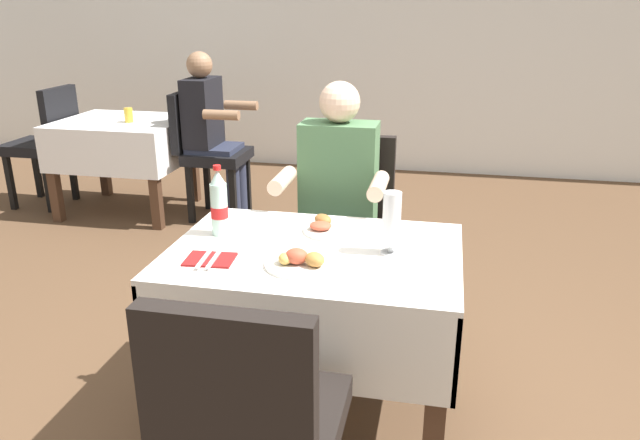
{
  "coord_description": "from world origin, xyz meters",
  "views": [
    {
      "loc": [
        0.37,
        -2.03,
        1.6
      ],
      "look_at": [
        -0.08,
        0.09,
        0.81
      ],
      "focal_mm": 34.02,
      "sensor_mm": 36.0,
      "label": 1
    }
  ],
  "objects_px": {
    "background_dining_table": "(124,143)",
    "background_table_tumbler": "(129,115)",
    "seated_diner_far": "(337,200)",
    "beer_glass_left": "(392,222)",
    "chair_near_camera_side": "(252,424)",
    "napkin_cutlery_set": "(210,259)",
    "background_chair_left": "(46,139)",
    "main_dining_table": "(315,293)",
    "background_chair_right": "(206,147)",
    "background_patron": "(211,127)",
    "plate_near_camera": "(301,261)",
    "chair_far_diner_seat": "(348,224)",
    "plate_far_diner": "(329,227)",
    "cola_bottle_primary": "(219,205)"
  },
  "relations": [
    {
      "from": "plate_near_camera",
      "to": "background_dining_table",
      "type": "distance_m",
      "value": 3.12
    },
    {
      "from": "plate_near_camera",
      "to": "plate_far_diner",
      "type": "relative_size",
      "value": 1.04
    },
    {
      "from": "chair_near_camera_side",
      "to": "cola_bottle_primary",
      "type": "bearing_deg",
      "value": 114.85
    },
    {
      "from": "plate_near_camera",
      "to": "napkin_cutlery_set",
      "type": "relative_size",
      "value": 1.28
    },
    {
      "from": "main_dining_table",
      "to": "background_dining_table",
      "type": "relative_size",
      "value": 1.13
    },
    {
      "from": "seated_diner_far",
      "to": "background_patron",
      "type": "relative_size",
      "value": 1.0
    },
    {
      "from": "background_dining_table",
      "to": "cola_bottle_primary",
      "type": "bearing_deg",
      "value": -52.97
    },
    {
      "from": "main_dining_table",
      "to": "chair_near_camera_side",
      "type": "bearing_deg",
      "value": -90.0
    },
    {
      "from": "background_dining_table",
      "to": "background_table_tumbler",
      "type": "relative_size",
      "value": 8.62
    },
    {
      "from": "beer_glass_left",
      "to": "background_chair_left",
      "type": "distance_m",
      "value": 3.71
    },
    {
      "from": "chair_far_diner_seat",
      "to": "background_dining_table",
      "type": "bearing_deg",
      "value": 144.31
    },
    {
      "from": "napkin_cutlery_set",
      "to": "background_chair_left",
      "type": "relative_size",
      "value": 0.2
    },
    {
      "from": "chair_near_camera_side",
      "to": "background_table_tumbler",
      "type": "xyz_separation_m",
      "value": [
        -1.91,
        2.94,
        0.23
      ]
    },
    {
      "from": "plate_far_diner",
      "to": "napkin_cutlery_set",
      "type": "relative_size",
      "value": 1.24
    },
    {
      "from": "plate_far_diner",
      "to": "chair_near_camera_side",
      "type": "bearing_deg",
      "value": -90.9
    },
    {
      "from": "plate_far_diner",
      "to": "background_dining_table",
      "type": "relative_size",
      "value": 0.25
    },
    {
      "from": "background_chair_left",
      "to": "beer_glass_left",
      "type": "bearing_deg",
      "value": -36.51
    },
    {
      "from": "main_dining_table",
      "to": "napkin_cutlery_set",
      "type": "distance_m",
      "value": 0.43
    },
    {
      "from": "seated_diner_far",
      "to": "beer_glass_left",
      "type": "bearing_deg",
      "value": -63.86
    },
    {
      "from": "background_chair_left",
      "to": "background_chair_right",
      "type": "xyz_separation_m",
      "value": [
        1.36,
        0.0,
        0.0
      ]
    },
    {
      "from": "background_patron",
      "to": "napkin_cutlery_set",
      "type": "bearing_deg",
      "value": -68.53
    },
    {
      "from": "seated_diner_far",
      "to": "background_table_tumbler",
      "type": "xyz_separation_m",
      "value": [
        -1.87,
        1.49,
        0.08
      ]
    },
    {
      "from": "plate_near_camera",
      "to": "background_chair_right",
      "type": "distance_m",
      "value": 2.73
    },
    {
      "from": "cola_bottle_primary",
      "to": "background_table_tumbler",
      "type": "height_order",
      "value": "cola_bottle_primary"
    },
    {
      "from": "background_chair_left",
      "to": "plate_near_camera",
      "type": "bearing_deg",
      "value": -41.62
    },
    {
      "from": "main_dining_table",
      "to": "plate_far_diner",
      "type": "height_order",
      "value": "plate_far_diner"
    },
    {
      "from": "chair_far_diner_seat",
      "to": "cola_bottle_primary",
      "type": "bearing_deg",
      "value": -119.38
    },
    {
      "from": "beer_glass_left",
      "to": "chair_near_camera_side",
      "type": "bearing_deg",
      "value": -109.23
    },
    {
      "from": "background_chair_right",
      "to": "main_dining_table",
      "type": "bearing_deg",
      "value": -59.06
    },
    {
      "from": "napkin_cutlery_set",
      "to": "background_chair_left",
      "type": "height_order",
      "value": "background_chair_left"
    },
    {
      "from": "seated_diner_far",
      "to": "background_dining_table",
      "type": "distance_m",
      "value": 2.52
    },
    {
      "from": "chair_far_diner_seat",
      "to": "background_chair_right",
      "type": "bearing_deg",
      "value": 132.64
    },
    {
      "from": "background_dining_table",
      "to": "background_patron",
      "type": "height_order",
      "value": "background_patron"
    },
    {
      "from": "background_patron",
      "to": "cola_bottle_primary",
      "type": "bearing_deg",
      "value": -67.5
    },
    {
      "from": "beer_glass_left",
      "to": "background_chair_right",
      "type": "xyz_separation_m",
      "value": [
        -1.61,
        2.2,
        -0.3
      ]
    },
    {
      "from": "seated_diner_far",
      "to": "background_dining_table",
      "type": "xyz_separation_m",
      "value": [
        -1.98,
        1.56,
        -0.16
      ]
    },
    {
      "from": "background_dining_table",
      "to": "background_chair_left",
      "type": "bearing_deg",
      "value": 180.0
    },
    {
      "from": "plate_near_camera",
      "to": "background_dining_table",
      "type": "relative_size",
      "value": 0.26
    },
    {
      "from": "napkin_cutlery_set",
      "to": "background_patron",
      "type": "height_order",
      "value": "background_patron"
    },
    {
      "from": "main_dining_table",
      "to": "background_table_tumbler",
      "type": "distance_m",
      "value": 2.89
    },
    {
      "from": "chair_far_diner_seat",
      "to": "seated_diner_far",
      "type": "bearing_deg",
      "value": -109.63
    },
    {
      "from": "main_dining_table",
      "to": "plate_near_camera",
      "type": "bearing_deg",
      "value": -95.02
    },
    {
      "from": "beer_glass_left",
      "to": "cola_bottle_primary",
      "type": "relative_size",
      "value": 0.83
    },
    {
      "from": "beer_glass_left",
      "to": "plate_far_diner",
      "type": "bearing_deg",
      "value": 145.92
    },
    {
      "from": "main_dining_table",
      "to": "background_chair_right",
      "type": "relative_size",
      "value": 1.1
    },
    {
      "from": "chair_near_camera_side",
      "to": "background_chair_left",
      "type": "xyz_separation_m",
      "value": [
        -2.7,
        3.0,
        0.0
      ]
    },
    {
      "from": "background_patron",
      "to": "beer_glass_left",
      "type": "bearing_deg",
      "value": -54.65
    },
    {
      "from": "seated_diner_far",
      "to": "plate_near_camera",
      "type": "height_order",
      "value": "seated_diner_far"
    },
    {
      "from": "plate_far_diner",
      "to": "seated_diner_far",
      "type": "bearing_deg",
      "value": 96.6
    },
    {
      "from": "background_dining_table",
      "to": "napkin_cutlery_set",
      "type": "bearing_deg",
      "value": -55.09
    }
  ]
}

